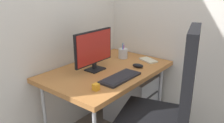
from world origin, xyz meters
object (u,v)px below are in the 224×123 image
object	(u,v)px
keyboard	(120,78)
monitor	(94,49)
pen_holder	(123,53)
filing_cabinet	(132,97)
office_chair	(167,105)
desk_clamp_accessory	(96,87)
notebook	(148,60)
mouse	(138,66)

from	to	relation	value
keyboard	monitor	bearing A→B (deg)	85.70
keyboard	pen_holder	size ratio (longest dim) A/B	2.28
monitor	filing_cabinet	bearing A→B (deg)	-15.59
office_chair	desk_clamp_accessory	bearing A→B (deg)	122.72
keyboard	notebook	distance (m)	0.57
office_chair	keyboard	world-z (taller)	office_chair
pen_holder	mouse	bearing A→B (deg)	-118.14
filing_cabinet	pen_holder	world-z (taller)	pen_holder
mouse	notebook	distance (m)	0.24
notebook	desk_clamp_accessory	xyz separation A→B (m)	(-0.87, -0.04, 0.02)
keyboard	desk_clamp_accessory	distance (m)	0.30
pen_holder	desk_clamp_accessory	xyz separation A→B (m)	(-0.78, -0.31, -0.03)
pen_holder	desk_clamp_accessory	bearing A→B (deg)	-158.43
keyboard	mouse	xyz separation A→B (m)	(0.33, 0.03, 0.01)
desk_clamp_accessory	monitor	bearing A→B (deg)	44.00
pen_holder	notebook	xyz separation A→B (m)	(0.08, -0.27, -0.05)
keyboard	notebook	bearing A→B (deg)	5.45
office_chair	monitor	bearing A→B (deg)	88.04
office_chair	pen_holder	world-z (taller)	office_chair
office_chair	desk_clamp_accessory	size ratio (longest dim) A/B	23.27
notebook	monitor	bearing A→B (deg)	175.60
notebook	keyboard	bearing A→B (deg)	-152.76
monitor	pen_holder	size ratio (longest dim) A/B	2.65
filing_cabinet	pen_holder	distance (m)	0.51
filing_cabinet	keyboard	xyz separation A→B (m)	(-0.49, -0.19, 0.45)
filing_cabinet	keyboard	bearing A→B (deg)	-158.65
office_chair	pen_holder	distance (m)	0.92
keyboard	pen_holder	distance (m)	0.59
mouse	notebook	size ratio (longest dim) A/B	0.58
pen_holder	notebook	world-z (taller)	pen_holder
office_chair	notebook	bearing A→B (deg)	40.97
office_chair	desk_clamp_accessory	world-z (taller)	office_chair
monitor	keyboard	world-z (taller)	monitor
filing_cabinet	monitor	size ratio (longest dim) A/B	1.15
notebook	mouse	bearing A→B (deg)	-152.55
monitor	pen_holder	xyz separation A→B (m)	(0.46, -0.00, -0.15)
filing_cabinet	mouse	xyz separation A→B (m)	(-0.16, -0.16, 0.46)
filing_cabinet	notebook	size ratio (longest dim) A/B	2.88
office_chair	pen_holder	bearing A→B (deg)	57.51
pen_holder	notebook	distance (m)	0.29
keyboard	desk_clamp_accessory	world-z (taller)	desk_clamp_accessory
filing_cabinet	notebook	xyz separation A→B (m)	(0.08, -0.14, 0.45)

